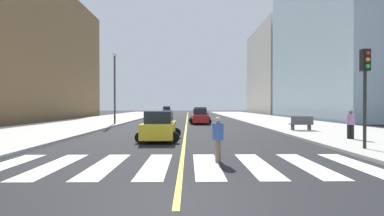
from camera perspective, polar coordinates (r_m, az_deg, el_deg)
The scene contains 16 objects.
ground_plane at distance 5.60m, azimuth -3.61°, elevation -21.79°, with size 220.00×220.00×0.00m, color black.
sidewalk_kerb_east at distance 27.94m, azimuth 24.63°, elevation -3.75°, with size 10.00×120.00×0.15m, color #B2ADA3.
sidewalk_kerb_west at distance 28.17m, azimuth -27.04°, elevation -3.72°, with size 10.00×120.00×0.15m, color #B2ADA3.
crosswalk_paint at distance 9.42m, azimuth -2.36°, elevation -12.49°, with size 13.50×4.00×0.01m.
lane_divider_paint at distance 45.23m, azimuth -1.05°, elevation -2.18°, with size 0.16×80.00×0.01m, color yellow.
parking_garage_concrete at distance 76.07m, azimuth 20.69°, elevation 7.60°, with size 18.00×24.00×23.11m, color #B2ADA3.
low_rise_brick_west at distance 48.52m, azimuth -35.20°, elevation 9.96°, with size 16.00×32.00×20.34m, color brown.
car_blue_nearest at distance 64.22m, azimuth -5.55°, elevation -0.57°, with size 2.83×4.44×1.96m.
car_red_second at distance 30.45m, azimuth 1.70°, elevation -1.92°, with size 2.57×4.05×1.78m.
car_yellow_third at distance 15.97m, azimuth -7.16°, elevation -4.10°, with size 2.52×4.04×1.80m.
car_black_fourth at distance 36.18m, azimuth 1.79°, elevation -1.45°, with size 2.69×4.28×1.91m.
traffic_light_near_corner at distance 14.37m, azimuth 33.85°, elevation 5.40°, with size 0.36×0.41×4.57m.
park_bench at distance 22.75m, azimuth 22.94°, elevation -3.15°, with size 1.80×0.56×1.12m.
pedestrian_crossing at distance 9.84m, azimuth 5.75°, elevation -6.42°, with size 0.42×0.42×1.70m.
pedestrian_waiting_east at distance 18.12m, azimuth 31.54°, elevation -2.85°, with size 0.42×0.42×1.70m.
street_lamp at distance 29.83m, azimuth -16.67°, elevation 5.54°, with size 0.44×0.44×7.86m.
Camera 1 is at (0.26, -5.18, 2.13)m, focal length 24.22 mm.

